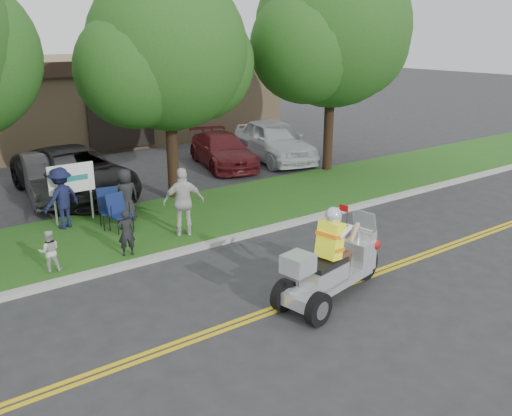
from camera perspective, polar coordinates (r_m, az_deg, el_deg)
ground at (r=11.86m, az=5.77°, el=-7.79°), size 120.00×120.00×0.00m
centerline_near at (r=11.48m, az=7.70°, el=-8.75°), size 60.00×0.10×0.01m
centerline_far at (r=11.58m, az=7.16°, el=-8.47°), size 60.00×0.10×0.01m
curb at (r=14.05m, az=-2.48°, el=-3.20°), size 60.00×0.25×0.12m
grass_verge at (r=15.79m, az=-6.80°, el=-0.90°), size 60.00×4.00×0.10m
commercial_building at (r=28.58m, az=-17.27°, el=10.96°), size 18.00×8.20×4.00m
tree_mid at (r=17.02m, az=-9.17°, el=15.43°), size 5.88×4.80×7.05m
tree_right at (r=20.64m, az=8.11°, el=17.55°), size 6.86×5.60×8.07m
business_sign at (r=15.62m, az=-18.84°, el=2.64°), size 1.25×0.06×1.75m
trike_scooter at (r=10.90m, az=8.01°, el=-6.30°), size 3.01×1.25×1.97m
lawn_chair_a at (r=15.14m, az=-15.20°, el=0.31°), size 0.63×0.65×1.06m
lawn_chair_b at (r=14.78m, az=-14.32°, el=-0.19°), size 0.61×0.63×1.00m
spectator_adult_right at (r=13.99m, az=-7.62°, el=0.64°), size 1.14×0.81×1.79m
spectator_chair_a at (r=15.32m, az=-19.79°, el=1.00°), size 1.23×0.98×1.66m
spectator_chair_b at (r=15.42m, az=-13.55°, el=1.34°), size 0.74×0.50×1.49m
child_left at (r=13.06m, az=-13.50°, el=-2.57°), size 0.45×0.34×1.11m
child_right at (r=12.72m, az=-20.92°, el=-4.25°), size 0.54×0.46×0.95m
parked_car_left at (r=18.66m, az=-20.78°, el=3.11°), size 2.08×4.49×1.43m
parked_car_mid at (r=18.60m, az=-18.63°, el=3.53°), size 2.98×5.82×1.57m
parked_car_right at (r=21.76m, az=-3.55°, el=6.09°), size 2.85×4.78×1.30m
parked_car_far_right at (r=22.68m, az=1.94°, el=7.11°), size 2.97×5.28×1.70m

